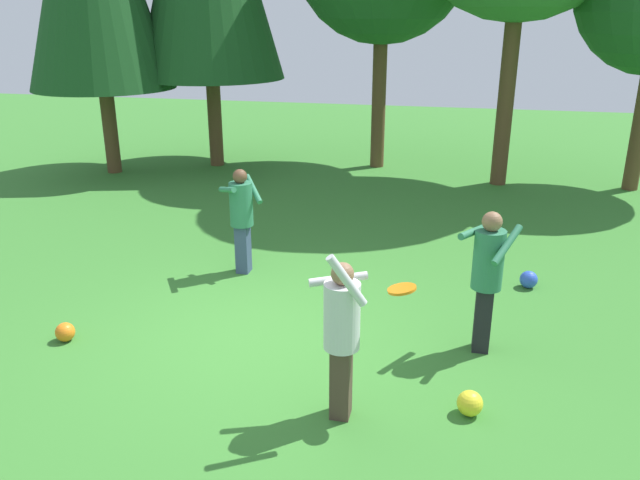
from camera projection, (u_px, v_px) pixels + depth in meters
name	position (u px, v px, depth m)	size (l,w,h in m)	color
ground_plane	(260.00, 335.00, 7.66)	(40.00, 40.00, 0.00)	#387A2D
person_thrower	(342.00, 328.00, 5.82)	(0.61, 0.62, 1.77)	#4C382D
person_catcher	(487.00, 270.00, 7.00)	(0.70, 0.73, 1.68)	black
person_bystander	(242.00, 213.00, 9.20)	(0.71, 0.71, 1.58)	#38476B
frisbee	(402.00, 289.00, 5.78)	(0.31, 0.31, 0.08)	orange
ball_orange	(65.00, 332.00, 7.49)	(0.23, 0.23, 0.23)	orange
ball_blue	(529.00, 280.00, 8.93)	(0.25, 0.25, 0.25)	blue
ball_yellow	(470.00, 403.00, 6.11)	(0.25, 0.25, 0.25)	yellow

